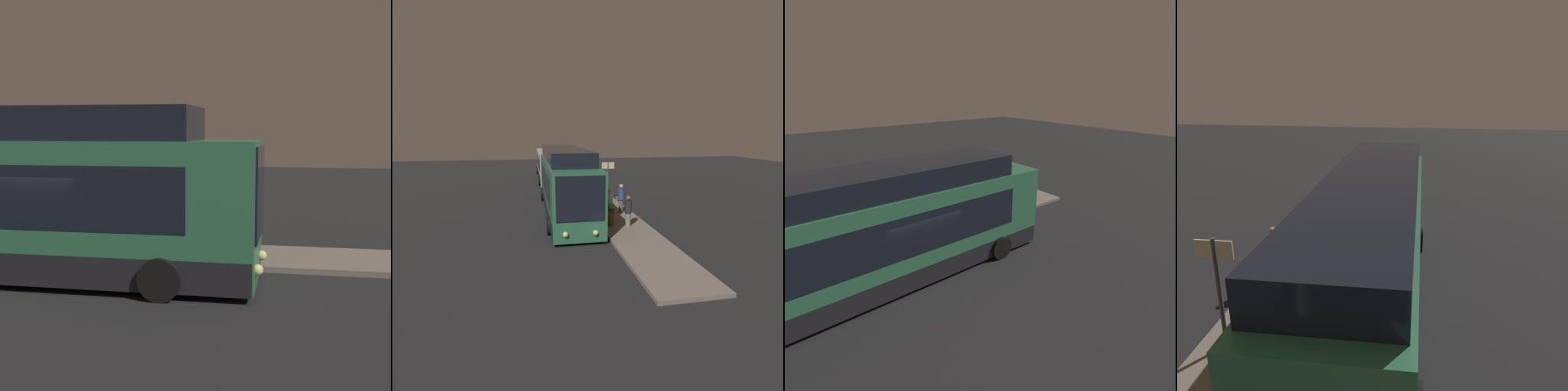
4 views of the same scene
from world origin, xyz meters
TOP-DOWN VIEW (x-y plane):
  - ground at (0.00, 0.00)m, footprint 80.00×80.00m
  - platform at (0.00, 2.87)m, footprint 20.00×2.55m
  - bus_lead at (-1.09, 0.17)m, footprint 12.05×2.72m
  - bus_second at (-15.51, 0.17)m, footprint 12.50×2.73m
  - passenger_boarding at (0.08, 3.46)m, footprint 0.62×0.50m
  - passenger_waiting at (1.59, 2.34)m, footprint 0.62×0.46m
  - passenger_with_bags at (2.94, 2.98)m, footprint 0.49×0.49m
  - suitcase at (1.06, 2.61)m, footprint 0.42×0.21m
  - sign_post at (-3.17, 3.46)m, footprint 0.10×0.88m
  - trash_bin at (2.56, 2.12)m, footprint 0.44×0.44m

SIDE VIEW (x-z plane):
  - ground at x=0.00m, z-range 0.00..0.00m
  - platform at x=0.00m, z-range 0.00..0.15m
  - suitcase at x=1.06m, z-range 0.03..0.90m
  - trash_bin at x=2.56m, z-range 0.15..0.80m
  - passenger_with_bags at x=2.94m, z-range 0.21..1.84m
  - passenger_boarding at x=0.08m, z-range 0.22..1.95m
  - passenger_waiting at x=1.59m, z-range 0.21..1.99m
  - bus_second at x=-15.51m, z-range -0.01..2.92m
  - bus_lead at x=-1.09m, z-range -0.17..3.81m
  - sign_post at x=-3.17m, z-range 0.55..3.33m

